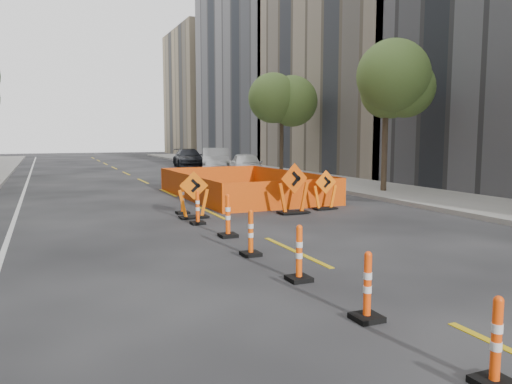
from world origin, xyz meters
name	(u,v)px	position (x,y,z in m)	size (l,w,h in m)	color
ground_plane	(425,312)	(0.00, 0.00, 0.00)	(140.00, 140.00, 0.00)	black
sidewalk_right	(395,191)	(9.00, 12.00, 0.07)	(4.00, 90.00, 0.15)	gray
bld_right_c	(382,70)	(17.00, 23.80, 7.00)	(12.00, 16.00, 14.00)	gray
bld_right_d	(280,59)	(17.00, 40.20, 10.00)	(12.00, 18.00, 20.00)	gray
bld_right_e	(220,94)	(17.00, 58.60, 8.00)	(12.00, 14.00, 16.00)	tan
tree_r_b	(386,86)	(8.40, 12.00, 4.53)	(2.80, 2.80, 5.95)	#382B1E
tree_r_c	(282,101)	(8.40, 22.00, 4.53)	(2.80, 2.80, 5.95)	#382B1E
channelizer_2	(496,342)	(-0.86, -1.95, 0.47)	(0.37, 0.37, 0.94)	#EB4209
channelizer_3	(367,286)	(-0.96, 0.05, 0.48)	(0.38, 0.38, 0.96)	#F0420A
channelizer_4	(299,253)	(-0.94, 2.04, 0.49)	(0.39, 0.39, 0.98)	#FF4F0A
channelizer_5	(251,233)	(-1.02, 4.04, 0.48)	(0.38, 0.38, 0.96)	#E64C09
channelizer_6	(228,216)	(-0.81, 6.03, 0.53)	(0.42, 0.42, 1.06)	#F54B0A
channelizer_7	(198,207)	(-0.99, 8.03, 0.48)	(0.38, 0.38, 0.97)	#FF4C0A
channelizer_8	(182,198)	(-0.91, 10.02, 0.50)	(0.40, 0.40, 1.01)	#F65A0A
chevron_sign_left	(194,195)	(-0.81, 9.06, 0.71)	(0.95, 0.57, 1.42)	#E15C09
chevron_sign_center	(294,189)	(2.36, 8.67, 0.81)	(1.08, 0.65, 1.62)	#D94D09
chevron_sign_right	(325,190)	(3.77, 9.08, 0.67)	(0.89, 0.53, 1.33)	#FF680A
safety_fence	(242,184)	(2.48, 13.51, 0.49)	(4.65, 7.92, 0.99)	#F4420C
parked_car_near	(246,165)	(5.97, 21.66, 0.75)	(1.76, 4.39, 1.49)	white
parked_car_mid	(216,160)	(5.84, 26.93, 0.82)	(1.73, 4.96, 1.63)	#98999D
parked_car_far	(189,158)	(5.45, 32.48, 0.72)	(2.01, 4.94, 1.43)	black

